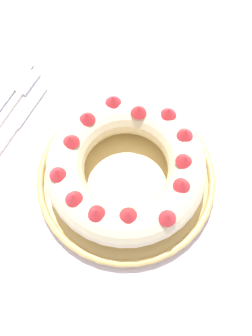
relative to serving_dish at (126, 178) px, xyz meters
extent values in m
plane|color=#4C4742|center=(-0.02, 0.01, -0.77)|extent=(8.00, 8.00, 0.00)
cube|color=silver|center=(-0.02, 0.01, -0.03)|extent=(1.48, 1.15, 0.03)
cylinder|color=brown|center=(-0.69, 0.51, -0.40)|extent=(0.06, 0.06, 0.73)
cylinder|color=tan|center=(0.00, 0.00, -0.01)|extent=(0.30, 0.30, 0.01)
torus|color=tan|center=(0.00, 0.00, 0.00)|extent=(0.31, 0.31, 0.01)
torus|color=beige|center=(0.00, 0.00, 0.04)|extent=(0.26, 0.26, 0.06)
cone|color=red|center=(0.10, -0.06, 0.08)|extent=(0.03, 0.03, 0.02)
cone|color=red|center=(0.10, 0.00, 0.08)|extent=(0.04, 0.04, 0.02)
cone|color=red|center=(0.08, 0.04, 0.08)|extent=(0.04, 0.04, 0.02)
cone|color=red|center=(0.06, 0.08, 0.08)|extent=(0.04, 0.04, 0.02)
cone|color=red|center=(0.02, 0.11, 0.08)|extent=(0.03, 0.03, 0.02)
cone|color=red|center=(-0.02, 0.09, 0.08)|extent=(0.04, 0.04, 0.02)
cone|color=red|center=(-0.07, 0.09, 0.08)|extent=(0.04, 0.04, 0.02)
cone|color=red|center=(-0.09, 0.04, 0.08)|extent=(0.04, 0.04, 0.02)
cone|color=red|center=(-0.09, -0.01, 0.08)|extent=(0.04, 0.04, 0.02)
cone|color=red|center=(-0.08, -0.07, 0.08)|extent=(0.03, 0.03, 0.02)
cone|color=red|center=(-0.04, -0.09, 0.08)|extent=(0.04, 0.04, 0.02)
cone|color=red|center=(0.00, -0.10, 0.08)|extent=(0.04, 0.04, 0.02)
cone|color=red|center=(0.04, -0.08, 0.08)|extent=(0.03, 0.03, 0.02)
cube|color=silver|center=(-0.26, 0.09, -0.01)|extent=(0.02, 0.06, 0.01)
cube|color=silver|center=(-0.29, 0.07, -0.01)|extent=(0.02, 0.12, 0.00)
cube|color=white|center=(-0.23, -0.04, -0.01)|extent=(0.02, 0.08, 0.01)
cube|color=silver|center=(-0.23, 0.05, -0.01)|extent=(0.02, 0.10, 0.00)
camera|label=1|loc=(0.12, -0.23, 0.63)|focal=42.00mm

